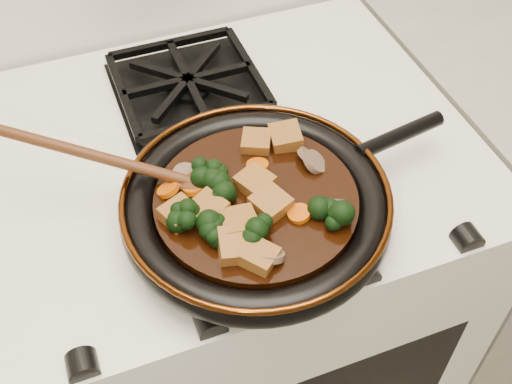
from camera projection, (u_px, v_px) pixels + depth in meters
name	position (u px, v px, depth m)	size (l,w,h in m)	color
stove	(227.00, 308.00, 1.29)	(0.76, 0.60, 0.90)	white
burner_grate_front	(249.00, 210.00, 0.85)	(0.23, 0.23, 0.03)	black
burner_grate_back	(188.00, 84.00, 1.03)	(0.23, 0.23, 0.03)	black
skillet	(257.00, 205.00, 0.82)	(0.47, 0.35, 0.05)	black
braising_sauce	(256.00, 203.00, 0.81)	(0.26, 0.26, 0.02)	black
tofu_cube_0	(239.00, 225.00, 0.77)	(0.04, 0.04, 0.02)	#8F5821
tofu_cube_1	(286.00, 138.00, 0.87)	(0.04, 0.04, 0.02)	#8F5821
tofu_cube_2	(238.00, 246.00, 0.75)	(0.04, 0.04, 0.02)	#8F5821
tofu_cube_3	(208.00, 210.00, 0.78)	(0.04, 0.04, 0.02)	#8F5821
tofu_cube_4	(259.00, 257.00, 0.74)	(0.04, 0.04, 0.02)	#8F5821
tofu_cube_5	(256.00, 142.00, 0.86)	(0.04, 0.04, 0.02)	#8F5821
tofu_cube_6	(271.00, 204.00, 0.79)	(0.04, 0.04, 0.02)	#8F5821
tofu_cube_7	(179.00, 214.00, 0.78)	(0.04, 0.04, 0.02)	#8F5821
tofu_cube_8	(255.00, 183.00, 0.81)	(0.04, 0.04, 0.02)	#8F5821
tofu_cube_9	(213.00, 220.00, 0.77)	(0.04, 0.04, 0.02)	#8F5821
broccoli_floret_0	(257.00, 235.00, 0.76)	(0.06, 0.06, 0.05)	black
broccoli_floret_1	(186.00, 219.00, 0.77)	(0.06, 0.06, 0.05)	black
broccoli_floret_2	(333.00, 214.00, 0.78)	(0.06, 0.06, 0.05)	black
broccoli_floret_3	(208.00, 176.00, 0.81)	(0.06, 0.06, 0.06)	black
broccoli_floret_4	(215.00, 191.00, 0.80)	(0.06, 0.06, 0.05)	black
broccoli_floret_5	(216.00, 232.00, 0.76)	(0.06, 0.06, 0.05)	black
carrot_coin_0	(194.00, 189.00, 0.81)	(0.03, 0.03, 0.01)	#CD5305
carrot_coin_1	(299.00, 214.00, 0.78)	(0.03, 0.03, 0.01)	#CD5305
carrot_coin_2	(168.00, 190.00, 0.81)	(0.03, 0.03, 0.01)	#CD5305
carrot_coin_3	(257.00, 166.00, 0.84)	(0.03, 0.03, 0.01)	#CD5305
mushroom_slice_0	(186.00, 176.00, 0.82)	(0.04, 0.04, 0.01)	brown
mushroom_slice_1	(315.00, 162.00, 0.84)	(0.03, 0.03, 0.01)	brown
mushroom_slice_2	(270.00, 255.00, 0.74)	(0.03, 0.03, 0.01)	brown
mushroom_slice_3	(332.00, 202.00, 0.79)	(0.03, 0.03, 0.01)	brown
mushroom_slice_4	(307.00, 156.00, 0.85)	(0.03, 0.03, 0.01)	brown
wooden_spoon	(137.00, 167.00, 0.81)	(0.16, 0.11, 0.27)	#4F2711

